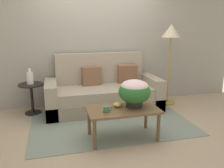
% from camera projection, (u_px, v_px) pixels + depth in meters
% --- Properties ---
extents(ground_plane, '(14.00, 14.00, 0.00)m').
position_uv_depth(ground_plane, '(113.00, 125.00, 4.01)').
color(ground_plane, tan).
extents(wall_back, '(6.40, 0.12, 2.99)m').
position_uv_depth(wall_back, '(96.00, 33.00, 4.91)').
color(wall_back, gray).
rests_on(wall_back, ground).
extents(area_rug, '(2.69, 1.67, 0.01)m').
position_uv_depth(area_rug, '(112.00, 123.00, 4.09)').
color(area_rug, gray).
rests_on(area_rug, ground).
extents(couch, '(2.23, 0.92, 1.10)m').
position_uv_depth(couch, '(103.00, 93.00, 4.74)').
color(couch, gray).
rests_on(couch, ground).
extents(coffee_table, '(1.04, 0.58, 0.47)m').
position_uv_depth(coffee_table, '(123.00, 113.00, 3.46)').
color(coffee_table, brown).
rests_on(coffee_table, ground).
extents(side_table, '(0.46, 0.46, 0.59)m').
position_uv_depth(side_table, '(31.00, 93.00, 4.46)').
color(side_table, black).
rests_on(side_table, ground).
extents(floor_lamp, '(0.38, 0.38, 1.67)m').
position_uv_depth(floor_lamp, '(171.00, 38.00, 4.82)').
color(floor_lamp, olive).
rests_on(floor_lamp, ground).
extents(potted_plant, '(0.47, 0.47, 0.41)m').
position_uv_depth(potted_plant, '(135.00, 91.00, 3.48)').
color(potted_plant, black).
rests_on(potted_plant, coffee_table).
extents(coffee_mug, '(0.13, 0.09, 0.09)m').
position_uv_depth(coffee_mug, '(107.00, 109.00, 3.30)').
color(coffee_mug, '#3D664C').
rests_on(coffee_mug, coffee_table).
extents(snack_bowl, '(0.14, 0.14, 0.07)m').
position_uv_depth(snack_bowl, '(118.00, 104.00, 3.52)').
color(snack_bowl, gold).
rests_on(snack_bowl, coffee_table).
extents(table_vase, '(0.12, 0.12, 0.29)m').
position_uv_depth(table_vase, '(30.00, 78.00, 4.37)').
color(table_vase, silver).
rests_on(table_vase, side_table).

